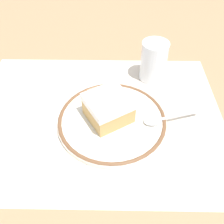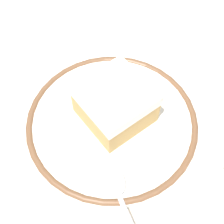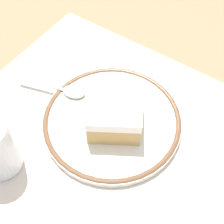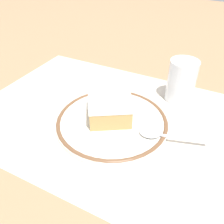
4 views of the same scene
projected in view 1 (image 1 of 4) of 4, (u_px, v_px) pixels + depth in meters
The scene contains 7 objects.
ground_plane at pixel (96, 116), 0.52m from camera, with size 2.40×2.40×0.00m, color #9E7551.
placemat at pixel (96, 115), 0.52m from camera, with size 0.53×0.40×0.00m, color beige.
plate at pixel (112, 120), 0.50m from camera, with size 0.22×0.22×0.01m.
cake_slice at pixel (108, 108), 0.48m from camera, with size 0.11×0.11×0.05m.
spoon at pixel (159, 119), 0.49m from camera, with size 0.12×0.05×0.01m.
cup at pixel (153, 63), 0.58m from camera, with size 0.06×0.06×0.09m.
napkin at pixel (20, 131), 0.49m from camera, with size 0.11×0.11×0.00m, color white.
Camera 1 is at (0.04, -0.35, 0.38)m, focal length 39.31 mm.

